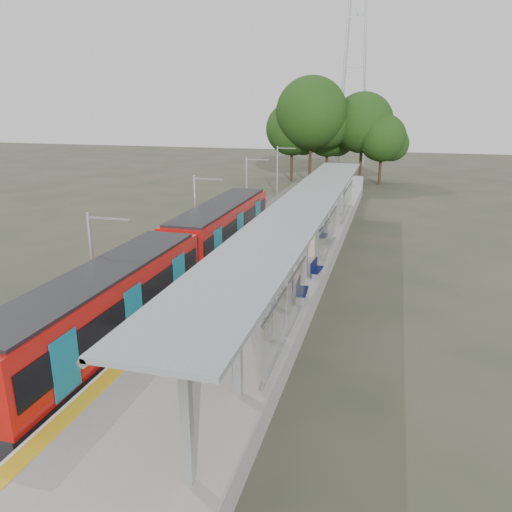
{
  "coord_description": "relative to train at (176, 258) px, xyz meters",
  "views": [
    {
      "loc": [
        6.25,
        -11.26,
        9.89
      ],
      "look_at": [
        -0.34,
        12.57,
        2.3
      ],
      "focal_mm": 35.0,
      "sensor_mm": 36.0,
      "label": 1
    }
  ],
  "objects": [
    {
      "name": "catenary_masts",
      "position": [
        -1.72,
        7.17,
        0.86
      ],
      "size": [
        2.08,
        48.16,
        5.4
      ],
      "color": "#9EA0A5",
      "rests_on": "ground"
    },
    {
      "name": "end_fence",
      "position": [
        4.5,
        33.12,
        -0.45
      ],
      "size": [
        6.0,
        0.1,
        1.2
      ],
      "primitive_type": "cube",
      "color": "#9EA0A5",
      "rests_on": "platform"
    },
    {
      "name": "trackbed",
      "position": [
        -0.0,
        8.17,
        -1.93
      ],
      "size": [
        3.0,
        70.0,
        0.24
      ],
      "primitive_type": "cube",
      "color": "#59544C",
      "rests_on": "ground"
    },
    {
      "name": "bench_near",
      "position": [
        6.94,
        -1.46,
        -0.52
      ],
      "size": [
        0.56,
        1.51,
        1.01
      ],
      "rotation": [
        0.0,
        0.0,
        0.07
      ],
      "color": "#0F154C",
      "rests_on": "platform"
    },
    {
      "name": "ground",
      "position": [
        4.5,
        -11.83,
        -2.05
      ],
      "size": [
        200.0,
        200.0,
        0.0
      ],
      "primitive_type": "plane",
      "color": "#474438",
      "rests_on": "ground"
    },
    {
      "name": "info_pillar_near",
      "position": [
        5.54,
        -0.79,
        -0.29
      ],
      "size": [
        0.39,
        0.39,
        1.75
      ],
      "rotation": [
        0.0,
        0.0,
        0.38
      ],
      "color": "#C8BC92",
      "rests_on": "platform"
    },
    {
      "name": "platform",
      "position": [
        4.5,
        8.17,
        -1.55
      ],
      "size": [
        6.0,
        50.0,
        1.0
      ],
      "primitive_type": "cube",
      "color": "gray",
      "rests_on": "ground"
    },
    {
      "name": "canopy",
      "position": [
        6.11,
        4.35,
        2.15
      ],
      "size": [
        3.27,
        38.0,
        3.66
      ],
      "color": "#9EA0A5",
      "rests_on": "platform"
    },
    {
      "name": "bench_mid",
      "position": [
        7.12,
        1.96,
        -0.56
      ],
      "size": [
        0.54,
        1.41,
        0.94
      ],
      "rotation": [
        0.0,
        0.0,
        -0.09
      ],
      "color": "#0F154C",
      "rests_on": "platform"
    },
    {
      "name": "train",
      "position": [
        0.0,
        0.0,
        0.0
      ],
      "size": [
        2.74,
        27.6,
        3.62
      ],
      "color": "black",
      "rests_on": "ground"
    },
    {
      "name": "litter_bin",
      "position": [
        5.75,
        -2.54,
        -0.55
      ],
      "size": [
        0.51,
        0.51,
        1.01
      ],
      "primitive_type": "cylinder",
      "rotation": [
        0.0,
        0.0,
        0.03
      ],
      "color": "#9EA0A5",
      "rests_on": "platform"
    },
    {
      "name": "tree_cluster",
      "position": [
        2.38,
        42.3,
        5.43
      ],
      "size": [
        17.72,
        11.74,
        13.22
      ],
      "color": "#382316",
      "rests_on": "ground"
    },
    {
      "name": "tactile_strip",
      "position": [
        1.95,
        8.17,
        -1.04
      ],
      "size": [
        0.6,
        50.0,
        0.02
      ],
      "primitive_type": "cube",
      "color": "gold",
      "rests_on": "platform"
    },
    {
      "name": "info_pillar_far",
      "position": [
        6.27,
        5.66,
        -0.19
      ],
      "size": [
        0.45,
        0.45,
        1.98
      ],
      "rotation": [
        0.0,
        0.0,
        0.06
      ],
      "color": "#C8BC92",
      "rests_on": "platform"
    },
    {
      "name": "bench_far",
      "position": [
        6.45,
        9.17,
        -0.56
      ],
      "size": [
        0.46,
        1.38,
        0.93
      ],
      "rotation": [
        0.0,
        0.0,
        -0.03
      ],
      "color": "#0F154C",
      "rests_on": "platform"
    },
    {
      "name": "pylon",
      "position": [
        3.5,
        61.17,
        16.95
      ],
      "size": [
        8.0,
        4.0,
        38.0
      ],
      "primitive_type": null,
      "color": "#9EA0A5",
      "rests_on": "ground"
    }
  ]
}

